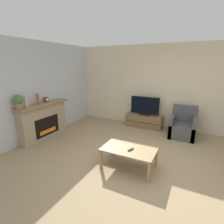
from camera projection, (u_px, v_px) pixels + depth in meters
The scene contains 13 objects.
ground_plane at pixel (140, 169), 3.59m from camera, with size 24.00×24.00×0.00m, color #9E8460.
wall_back at pixel (168, 87), 5.59m from camera, with size 12.00×0.06×2.70m.
wall_left at pixel (27, 92), 4.61m from camera, with size 0.06×12.00×2.70m.
fireplace at pixel (43, 120), 5.00m from camera, with size 0.41×1.62×1.02m.
mantel_vase_left at pixel (26, 101), 4.41m from camera, with size 0.09×0.09×0.31m.
mantel_vase_centre_left at pixel (38, 99), 4.72m from camera, with size 0.08×0.08×0.31m.
mantel_clock at pixel (46, 100), 4.98m from camera, with size 0.08×0.11×0.15m.
potted_plant at pixel (18, 101), 4.22m from camera, with size 0.23×0.23×0.35m.
tv_stand at pixel (144, 121), 5.94m from camera, with size 1.21×0.44×0.42m.
tv at pixel (145, 107), 5.81m from camera, with size 0.96×0.18×0.62m.
armchair at pixel (183, 127), 5.13m from camera, with size 0.70×0.76×0.89m.
coffee_table at pixel (129, 151), 3.54m from camera, with size 1.07×0.65×0.43m.
remote at pixel (131, 150), 3.46m from camera, with size 0.08×0.15×0.02m.
Camera 1 is at (0.92, -3.07, 2.07)m, focal length 28.00 mm.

